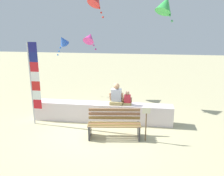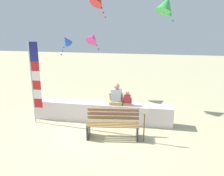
{
  "view_description": "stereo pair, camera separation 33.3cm",
  "coord_description": "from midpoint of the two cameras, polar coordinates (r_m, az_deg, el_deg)",
  "views": [
    {
      "loc": [
        1.44,
        -7.27,
        3.63
      ],
      "look_at": [
        0.36,
        0.8,
        1.31
      ],
      "focal_mm": 37.78,
      "sensor_mm": 36.0,
      "label": 1
    },
    {
      "loc": [
        1.77,
        -7.22,
        3.63
      ],
      "look_at": [
        0.36,
        0.8,
        1.31
      ],
      "focal_mm": 37.78,
      "sensor_mm": 36.0,
      "label": 2
    }
  ],
  "objects": [
    {
      "name": "kite_green",
      "position": [
        8.65,
        14.13,
        19.0
      ],
      "size": [
        0.91,
        0.94,
        0.96
      ],
      "color": "green"
    },
    {
      "name": "ground_plane",
      "position": [
        8.26,
        -2.32,
        -10.21
      ],
      "size": [
        40.0,
        40.0,
        0.0
      ],
      "primitive_type": "plane",
      "color": "#C1B88B"
    },
    {
      "name": "flag_banner",
      "position": [
        8.71,
        -17.23,
        2.1
      ],
      "size": [
        0.35,
        0.05,
        2.96
      ],
      "color": "#B7B7BC",
      "rests_on": "ground"
    },
    {
      "name": "person_child",
      "position": [
        8.5,
        4.85,
        -2.81
      ],
      "size": [
        0.33,
        0.24,
        0.51
      ],
      "color": "tan",
      "rests_on": "seawall_ledge"
    },
    {
      "name": "park_bench",
      "position": [
        7.68,
        1.45,
        -8.81
      ],
      "size": [
        1.74,
        0.8,
        0.88
      ],
      "color": "olive",
      "rests_on": "ground"
    },
    {
      "name": "sign_post",
      "position": [
        7.35,
        9.11,
        -8.12
      ],
      "size": [
        0.24,
        0.05,
        1.11
      ],
      "color": "brown",
      "rests_on": "ground"
    },
    {
      "name": "person_adult",
      "position": [
        8.51,
        2.18,
        -1.96
      ],
      "size": [
        0.52,
        0.38,
        0.79
      ],
      "color": "tan",
      "rests_on": "seawall_ledge"
    },
    {
      "name": "kite_blue",
      "position": [
        11.88,
        -10.22,
        11.23
      ],
      "size": [
        0.73,
        0.72,
        1.06
      ],
      "color": "blue"
    },
    {
      "name": "seawall_ledge",
      "position": [
        8.83,
        -1.24,
        -5.88
      ],
      "size": [
        5.14,
        0.5,
        0.71
      ],
      "primitive_type": "cube",
      "color": "silver",
      "rests_on": "ground"
    },
    {
      "name": "kite_magenta",
      "position": [
        11.49,
        -3.89,
        12.07
      ],
      "size": [
        0.66,
        0.78,
        0.93
      ],
      "color": "#DB3D9E"
    }
  ]
}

